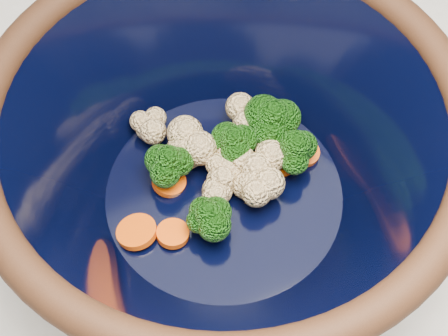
# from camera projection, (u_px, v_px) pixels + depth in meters

# --- Properties ---
(mixing_bowl) EXTENTS (0.45, 0.45, 0.16)m
(mixing_bowl) POSITION_uv_depth(u_px,v_px,m) (224.00, 157.00, 0.49)
(mixing_bowl) COLOR black
(mixing_bowl) RESTS_ON counter
(vegetable_pile) EXTENTS (0.19, 0.14, 0.06)m
(vegetable_pile) POSITION_uv_depth(u_px,v_px,m) (236.00, 155.00, 0.52)
(vegetable_pile) COLOR #608442
(vegetable_pile) RESTS_ON mixing_bowl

